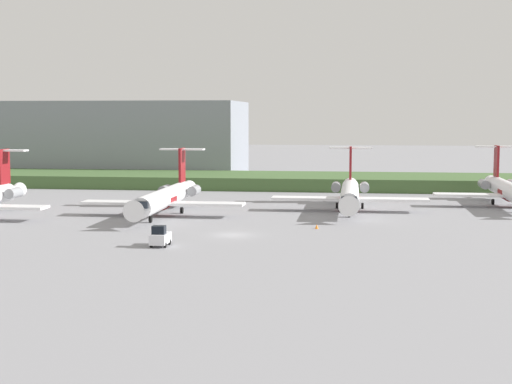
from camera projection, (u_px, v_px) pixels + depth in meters
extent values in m
plane|color=gray|center=(264.00, 205.00, 118.30)|extent=(500.00, 500.00, 0.00)
cube|color=#426033|center=(282.00, 181.00, 148.69)|extent=(320.00, 20.00, 2.44)
cone|color=white|center=(14.00, 191.00, 116.09)|extent=(2.30, 4.00, 2.29)
cube|color=white|center=(6.00, 207.00, 100.58)|extent=(11.00, 3.20, 0.36)
cube|color=maroon|center=(4.00, 167.00, 112.73)|extent=(0.36, 3.20, 5.20)
cube|color=white|center=(5.00, 150.00, 112.79)|extent=(6.80, 1.80, 0.24)
cylinder|color=gray|center=(14.00, 193.00, 111.04)|extent=(1.50, 3.40, 1.50)
cylinder|color=white|center=(164.00, 198.00, 105.99)|extent=(2.70, 24.00, 2.70)
cone|color=white|center=(137.00, 210.00, 92.68)|extent=(2.70, 3.00, 2.70)
cone|color=white|center=(187.00, 189.00, 119.81)|extent=(2.29, 4.00, 2.29)
cube|color=black|center=(141.00, 204.00, 94.50)|extent=(2.03, 1.80, 0.90)
cylinder|color=maroon|center=(165.00, 199.00, 106.01)|extent=(2.76, 3.60, 2.76)
cube|color=white|center=(122.00, 203.00, 105.83)|extent=(11.00, 3.20, 0.36)
cube|color=white|center=(204.00, 204.00, 104.30)|extent=(11.00, 3.20, 0.36)
cube|color=maroon|center=(182.00, 165.00, 116.45)|extent=(0.36, 3.20, 5.20)
cube|color=white|center=(182.00, 149.00, 116.51)|extent=(6.80, 1.80, 0.24)
cylinder|color=gray|center=(165.00, 190.00, 115.34)|extent=(1.50, 3.40, 1.50)
cylinder|color=gray|center=(194.00, 190.00, 114.76)|extent=(1.50, 3.40, 1.50)
cylinder|color=gray|center=(150.00, 215.00, 98.80)|extent=(0.20, 0.20, 0.65)
cylinder|color=black|center=(150.00, 219.00, 98.85)|extent=(0.30, 0.90, 0.90)
cylinder|color=black|center=(156.00, 210.00, 108.81)|extent=(0.35, 0.90, 0.90)
cylinder|color=black|center=(182.00, 210.00, 108.32)|extent=(0.35, 0.90, 0.90)
cylinder|color=white|center=(350.00, 194.00, 111.39)|extent=(2.70, 24.00, 2.70)
cone|color=white|center=(349.00, 205.00, 98.07)|extent=(2.70, 3.00, 2.70)
cone|color=white|center=(350.00, 185.00, 125.20)|extent=(2.30, 4.00, 2.29)
cube|color=black|center=(349.00, 199.00, 99.90)|extent=(2.02, 1.80, 0.90)
cylinder|color=maroon|center=(350.00, 195.00, 111.40)|extent=(2.76, 3.60, 2.76)
cube|color=white|center=(309.00, 198.00, 111.23)|extent=(11.00, 3.20, 0.36)
cube|color=white|center=(391.00, 199.00, 109.70)|extent=(11.00, 3.20, 0.36)
cube|color=maroon|center=(351.00, 163.00, 121.84)|extent=(0.36, 3.20, 5.20)
cube|color=white|center=(351.00, 148.00, 121.90)|extent=(6.80, 1.80, 0.24)
cylinder|color=gray|center=(336.00, 187.00, 120.73)|extent=(1.50, 3.40, 1.50)
cylinder|color=gray|center=(364.00, 187.00, 120.15)|extent=(1.50, 3.40, 1.50)
cylinder|color=gray|center=(349.00, 210.00, 104.19)|extent=(0.20, 0.20, 0.65)
cylinder|color=black|center=(349.00, 214.00, 104.25)|extent=(0.30, 0.90, 0.90)
cylinder|color=black|center=(337.00, 205.00, 114.20)|extent=(0.35, 0.90, 0.90)
cylinder|color=black|center=(362.00, 206.00, 113.71)|extent=(0.35, 0.90, 0.90)
cylinder|color=white|center=(509.00, 191.00, 116.22)|extent=(2.70, 24.00, 2.70)
cone|color=white|center=(493.00, 183.00, 130.03)|extent=(2.30, 4.00, 2.29)
cylinder|color=maroon|center=(509.00, 192.00, 116.23)|extent=(2.76, 3.60, 2.76)
cube|color=white|center=(470.00, 195.00, 116.06)|extent=(11.00, 3.20, 0.36)
cube|color=maroon|center=(496.00, 161.00, 126.68)|extent=(0.36, 3.20, 5.20)
cube|color=white|center=(497.00, 147.00, 126.73)|extent=(6.80, 1.80, 0.24)
cylinder|color=gray|center=(484.00, 184.00, 125.57)|extent=(1.50, 3.40, 1.50)
cylinder|color=gray|center=(512.00, 184.00, 124.98)|extent=(1.50, 3.40, 1.50)
cylinder|color=black|center=(493.00, 202.00, 119.03)|extent=(0.35, 0.90, 0.90)
cube|color=gray|center=(98.00, 139.00, 177.04)|extent=(67.53, 26.99, 17.21)
cube|color=silver|center=(160.00, 238.00, 81.06)|extent=(1.70, 3.20, 1.10)
cube|color=black|center=(159.00, 230.00, 80.41)|extent=(1.36, 1.10, 0.90)
cylinder|color=black|center=(151.00, 245.00, 80.27)|extent=(0.22, 0.60, 0.60)
cylinder|color=black|center=(165.00, 245.00, 80.07)|extent=(0.22, 0.60, 0.60)
cylinder|color=black|center=(156.00, 242.00, 82.16)|extent=(0.22, 0.60, 0.60)
cylinder|color=black|center=(169.00, 242.00, 81.97)|extent=(0.22, 0.60, 0.60)
cone|color=orange|center=(317.00, 227.00, 93.59)|extent=(0.44, 0.44, 0.55)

